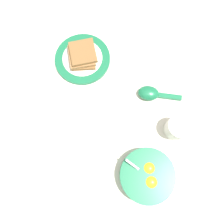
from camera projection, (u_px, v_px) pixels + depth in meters
name	position (u px, v px, depth m)	size (l,w,h in m)	color
ground_plane	(125.00, 116.00, 0.77)	(3.00, 3.00, 0.00)	silver
egg_bowl	(147.00, 175.00, 0.69)	(0.17, 0.17, 0.08)	#196B42
toast_plate	(83.00, 59.00, 0.82)	(0.21, 0.21, 0.01)	#196B42
toast_sandwich	(83.00, 55.00, 0.79)	(0.11, 0.11, 0.04)	brown
soup_spoon	(152.00, 94.00, 0.78)	(0.07, 0.16, 0.03)	#196B42
drinking_cup	(177.00, 128.00, 0.72)	(0.08, 0.08, 0.07)	silver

